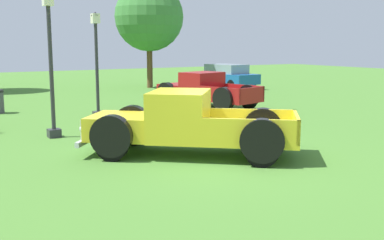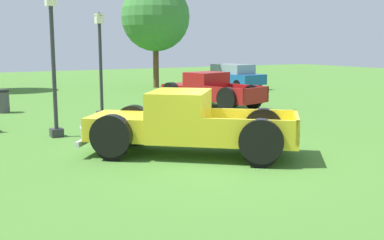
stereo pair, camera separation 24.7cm
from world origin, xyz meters
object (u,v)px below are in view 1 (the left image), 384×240
Objects in this scene: pickup_truck_behind_left at (201,90)px; lamp_post_near at (97,63)px; oak_tree_west at (149,17)px; sedan_distant_b at (225,76)px; pickup_truck_foreground at (177,124)px; lamp_post_far at (51,62)px.

pickup_truck_behind_left is 1.35× the size of lamp_post_near.
pickup_truck_behind_left is at bearing -102.53° from oak_tree_west.
oak_tree_west is (-3.98, 2.72, 3.66)m from sedan_distant_b.
pickup_truck_foreground is 18.93m from oak_tree_west.
sedan_distant_b is 17.18m from lamp_post_far.
sedan_distant_b is at bearing 33.81° from lamp_post_near.
lamp_post_near is at bearing -146.19° from sedan_distant_b.
lamp_post_near is 3.81m from lamp_post_far.
oak_tree_west is (2.11, 9.49, 3.72)m from pickup_truck_behind_left.
pickup_truck_foreground is 18.32m from sedan_distant_b.
pickup_truck_behind_left is 8.48m from lamp_post_far.
lamp_post_near is at bearing 49.89° from lamp_post_far.
pickup_truck_behind_left is 1.24× the size of lamp_post_far.
lamp_post_near reaches higher than sedan_distant_b.
oak_tree_west reaches higher than lamp_post_near.
lamp_post_near is 0.92× the size of lamp_post_far.
lamp_post_near reaches higher than pickup_truck_behind_left.
lamp_post_far is (-7.52, -3.62, 1.52)m from pickup_truck_behind_left.
sedan_distant_b is at bearing 48.01° from pickup_truck_behind_left.
lamp_post_near is at bearing -172.05° from pickup_truck_behind_left.
pickup_truck_foreground is 1.33× the size of lamp_post_near.
pickup_truck_foreground is 1.23× the size of lamp_post_far.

